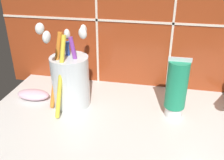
% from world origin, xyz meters
% --- Properties ---
extents(sink_counter, '(0.71, 0.32, 0.02)m').
position_xyz_m(sink_counter, '(0.00, 0.00, 0.01)').
color(sink_counter, silver).
rests_on(sink_counter, ground).
extents(toothbrush_cup, '(0.10, 0.15, 0.19)m').
position_xyz_m(toothbrush_cup, '(-0.19, 0.03, 0.08)').
color(toothbrush_cup, silver).
rests_on(toothbrush_cup, sink_counter).
extents(toothpaste_tube, '(0.04, 0.04, 0.13)m').
position_xyz_m(toothpaste_tube, '(0.03, 0.03, 0.08)').
color(toothpaste_tube, white).
rests_on(toothpaste_tube, sink_counter).
extents(soap_bar, '(0.08, 0.04, 0.02)m').
position_xyz_m(soap_bar, '(-0.29, 0.04, 0.03)').
color(soap_bar, '#DBB2C6').
rests_on(soap_bar, sink_counter).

